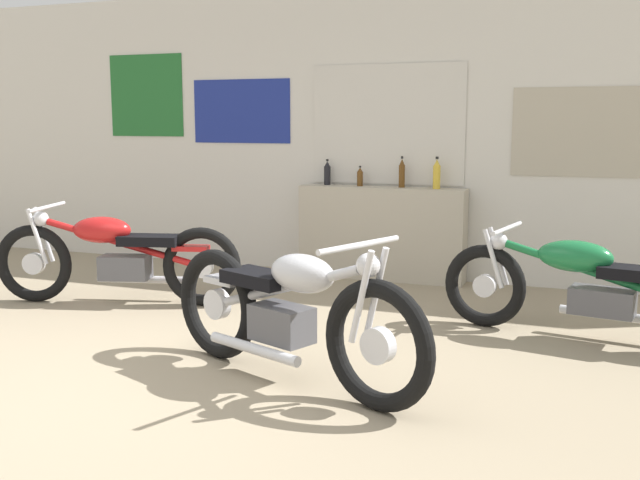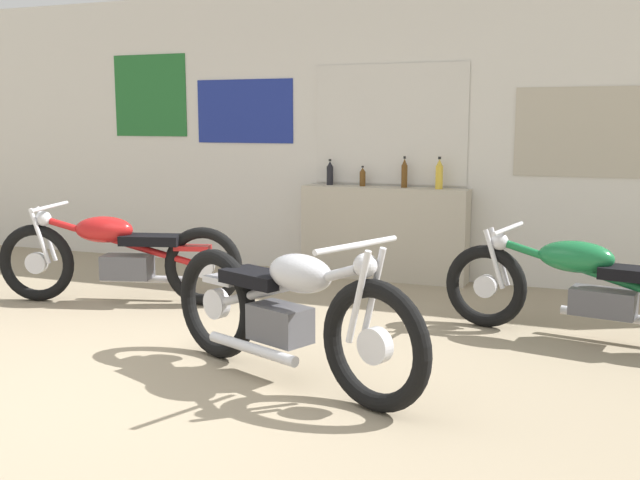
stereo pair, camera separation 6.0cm
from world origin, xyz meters
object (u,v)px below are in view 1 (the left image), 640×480
at_px(bottle_leftmost, 327,173).
at_px(bottle_center, 402,174).
at_px(motorcycle_red, 117,256).
at_px(motorcycle_silver, 289,312).
at_px(bottle_left_center, 360,177).
at_px(motorcycle_green, 592,287).
at_px(bottle_right_center, 437,175).

bearing_deg(bottle_leftmost, bottle_center, -1.58).
bearing_deg(motorcycle_red, bottle_leftmost, 56.37).
relative_size(bottle_center, motorcycle_silver, 0.15).
xyz_separation_m(bottle_left_center, motorcycle_silver, (0.54, -3.01, -0.56)).
bearing_deg(bottle_center, motorcycle_red, -137.73).
height_order(motorcycle_green, motorcycle_red, motorcycle_red).
bearing_deg(motorcycle_green, motorcycle_silver, -137.58).
distance_m(motorcycle_red, motorcycle_silver, 2.43).
relative_size(bottle_center, motorcycle_red, 0.14).
height_order(bottle_leftmost, motorcycle_green, bottle_leftmost).
bearing_deg(motorcycle_green, bottle_leftmost, 148.56).
relative_size(motorcycle_green, motorcycle_silver, 1.10).
height_order(bottle_leftmost, motorcycle_silver, bottle_leftmost).
bearing_deg(bottle_right_center, bottle_leftmost, 177.68).
bearing_deg(motorcycle_red, motorcycle_green, 4.02).
bearing_deg(motorcycle_silver, motorcycle_red, 149.51).
height_order(bottle_right_center, motorcycle_red, bottle_right_center).
relative_size(bottle_left_center, bottle_right_center, 0.66).
xyz_separation_m(bottle_right_center, motorcycle_silver, (-0.21, -2.99, -0.60)).
distance_m(bottle_right_center, motorcycle_green, 2.16).
distance_m(bottle_leftmost, motorcycle_silver, 3.22).
distance_m(motorcycle_green, motorcycle_red, 3.73).
xyz_separation_m(bottle_left_center, motorcycle_green, (2.18, -1.52, -0.59)).
height_order(bottle_left_center, motorcycle_red, bottle_left_center).
bearing_deg(bottle_center, bottle_left_center, -179.80).
height_order(bottle_left_center, motorcycle_silver, bottle_left_center).
bearing_deg(bottle_right_center, motorcycle_silver, -94.04).
height_order(bottle_leftmost, bottle_center, bottle_center).
xyz_separation_m(bottle_leftmost, motorcycle_green, (2.52, -1.54, -0.62)).
height_order(bottle_center, bottle_right_center, bottle_right_center).
height_order(bottle_center, motorcycle_silver, bottle_center).
bearing_deg(bottle_leftmost, bottle_left_center, -3.70).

